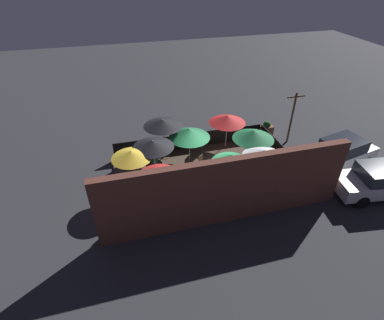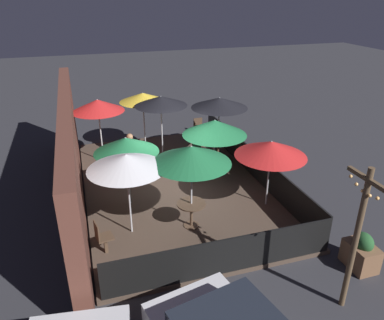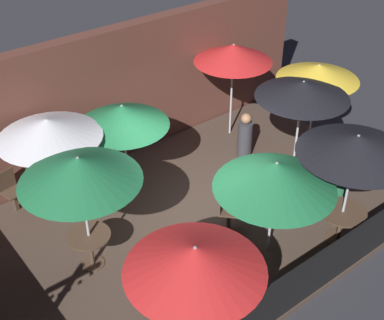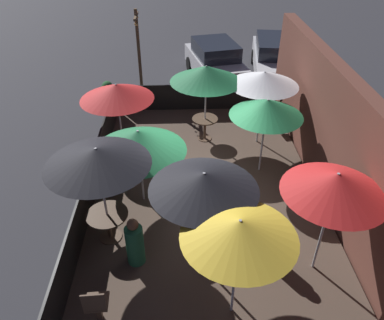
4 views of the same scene
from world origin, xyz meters
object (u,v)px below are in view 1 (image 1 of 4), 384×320
object	(u,v)px
patio_umbrella_4	(159,173)
patio_umbrella_6	(189,133)
patio_chair_0	(128,156)
patio_chair_2	(281,189)
dining_table_0	(165,149)
patio_umbrella_8	(264,154)
planter_box	(266,129)
patio_umbrella_2	(227,119)
patio_umbrella_1	(254,135)
patio_umbrella_3	(232,159)
light_post	(292,115)
patio_chair_1	(199,161)
patron_1	(166,187)
parked_car_1	(384,180)
patron_0	(154,157)
patio_umbrella_7	(153,144)
dining_table_1	(250,161)
patio_umbrella_5	(131,154)
patio_umbrella_0	(163,123)
parked_car_0	(341,152)

from	to	relation	value
patio_umbrella_4	patio_umbrella_6	distance (m)	4.34
patio_chair_0	patio_chair_2	distance (m)	8.23
dining_table_0	patio_umbrella_8	bearing A→B (deg)	134.33
patio_umbrella_4	patio_chair_0	world-z (taller)	patio_umbrella_4
patio_umbrella_6	planter_box	xyz separation A→B (m)	(-5.58, -1.70, -1.45)
patio_umbrella_2	dining_table_0	distance (m)	3.97
patio_umbrella_1	patio_umbrella_3	world-z (taller)	patio_umbrella_1
patio_umbrella_2	light_post	world-z (taller)	light_post
patio_umbrella_4	patio_chair_1	world-z (taller)	patio_umbrella_4
patio_umbrella_3	patio_chair_1	size ratio (longest dim) A/B	2.39
patio_umbrella_4	patron_1	distance (m)	2.01
dining_table_0	patron_1	world-z (taller)	patron_1
patio_umbrella_3	patron_1	world-z (taller)	patio_umbrella_3
patio_chair_0	parked_car_1	xyz separation A→B (m)	(-11.65, 5.63, 0.21)
parked_car_1	dining_table_0	bearing A→B (deg)	-23.09
patron_1	patio_umbrella_1	bearing A→B (deg)	-3.80
parked_car_1	patron_0	bearing A→B (deg)	-18.50
patio_umbrella_8	patio_chair_0	bearing A→B (deg)	-33.14
planter_box	patio_chair_2	bearing A→B (deg)	69.34
patio_umbrella_7	dining_table_1	xyz separation A→B (m)	(-5.02, 0.37, -1.64)
patio_umbrella_6	dining_table_0	size ratio (longest dim) A/B	2.44
patio_umbrella_5	dining_table_1	bearing A→B (deg)	-178.87
patio_umbrella_1	patio_umbrella_3	distance (m)	2.26
patio_umbrella_3	parked_car_1	distance (m)	7.49
dining_table_1	patio_umbrella_3	bearing A→B (deg)	39.88
parked_car_1	dining_table_1	bearing A→B (deg)	-23.87
patio_umbrella_6	light_post	bearing A→B (deg)	-175.33
dining_table_1	light_post	bearing A→B (deg)	-147.89
patio_umbrella_6	patron_1	size ratio (longest dim) A/B	1.92
patio_umbrella_6	dining_table_1	size ratio (longest dim) A/B	2.79
patio_umbrella_2	patio_chair_1	distance (m)	3.14
patio_umbrella_6	patio_chair_1	world-z (taller)	patio_umbrella_6
patio_umbrella_1	patio_umbrella_3	bearing A→B (deg)	39.88
patio_umbrella_3	patio_umbrella_1	bearing A→B (deg)	-140.12
patio_umbrella_7	dining_table_1	world-z (taller)	patio_umbrella_7
patio_umbrella_0	patio_umbrella_4	size ratio (longest dim) A/B	0.99
patio_umbrella_0	patron_1	bearing A→B (deg)	80.52
patio_umbrella_0	patio_chair_2	xyz separation A→B (m)	(-4.65, 4.85, -1.71)
patio_umbrella_0	patio_umbrella_1	bearing A→B (deg)	150.12
patio_umbrella_2	parked_car_0	size ratio (longest dim) A/B	0.50
patio_umbrella_1	patio_umbrella_8	size ratio (longest dim) A/B	1.05
patio_umbrella_3	patio_umbrella_6	world-z (taller)	patio_umbrella_3
parked_car_1	planter_box	bearing A→B (deg)	-60.36
patio_chair_0	planter_box	xyz separation A→B (m)	(-8.94, -1.14, -0.21)
light_post	patio_umbrella_5	bearing A→B (deg)	13.80
patio_umbrella_8	dining_table_1	xyz separation A→B (m)	(-0.23, -1.64, -1.53)
patio_umbrella_3	light_post	bearing A→B (deg)	-145.21
patio_umbrella_2	patron_1	xyz separation A→B (m)	(4.30, 3.48, -1.33)
patio_umbrella_3	planter_box	distance (m)	6.78
patio_umbrella_7	patio_chair_2	xyz separation A→B (m)	(-5.50, 2.83, -1.71)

